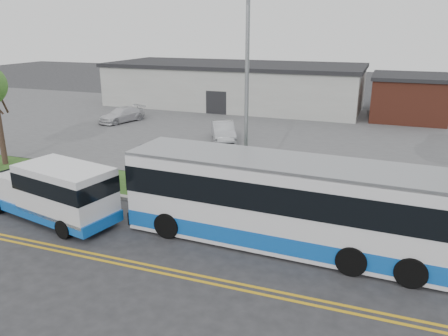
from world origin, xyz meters
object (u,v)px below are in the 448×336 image
at_px(streetlight_near, 246,89).
at_px(shuttle_bus, 56,191).
at_px(parked_car_b, 122,115).
at_px(pedestrian, 142,161).
at_px(parked_car_a, 223,131).
at_px(transit_bus, 281,202).

height_order(streetlight_near, shuttle_bus, streetlight_near).
height_order(streetlight_near, parked_car_b, streetlight_near).
relative_size(pedestrian, parked_car_a, 0.43).
xyz_separation_m(streetlight_near, parked_car_a, (-4.84, 10.06, -4.44)).
bearing_deg(parked_car_b, pedestrian, -35.00).
relative_size(transit_bus, parked_car_b, 2.83).
height_order(shuttle_bus, parked_car_a, shuttle_bus).
xyz_separation_m(transit_bus, pedestrian, (-8.67, 4.64, -0.66)).
xyz_separation_m(shuttle_bus, pedestrian, (0.55, 5.93, -0.33)).
relative_size(shuttle_bus, parked_car_a, 1.61).
relative_size(transit_bus, parked_car_a, 2.84).
xyz_separation_m(transit_bus, parked_car_a, (-7.33, 13.42, -0.86)).
distance_m(shuttle_bus, transit_bus, 9.31).
relative_size(streetlight_near, pedestrian, 5.29).
relative_size(shuttle_bus, transit_bus, 0.57).
bearing_deg(transit_bus, pedestrian, 154.18).
xyz_separation_m(streetlight_near, shuttle_bus, (-6.73, -4.66, -3.90)).
xyz_separation_m(streetlight_near, pedestrian, (-6.18, 1.27, -4.24)).
bearing_deg(shuttle_bus, pedestrian, 96.50).
relative_size(streetlight_near, transit_bus, 0.80).
bearing_deg(pedestrian, shuttle_bus, 77.72).
xyz_separation_m(parked_car_a, parked_car_b, (-10.36, 3.12, -0.08)).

